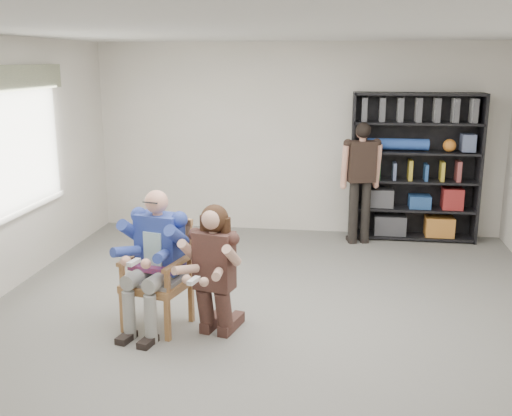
% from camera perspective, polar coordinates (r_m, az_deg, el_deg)
% --- Properties ---
extents(room_shell, '(6.00, 7.00, 2.80)m').
position_cam_1_polar(room_shell, '(5.50, 1.19, 1.98)').
color(room_shell, silver).
rests_on(room_shell, ground).
extents(floor, '(6.00, 7.00, 0.01)m').
position_cam_1_polar(floor, '(5.95, 1.12, -11.34)').
color(floor, gray).
rests_on(floor, ground).
extents(window_left, '(0.16, 2.00, 1.75)m').
position_cam_1_polar(window_left, '(7.34, -21.42, 5.87)').
color(window_left, silver).
rests_on(window_left, room_shell).
extents(armchair, '(0.74, 0.72, 1.05)m').
position_cam_1_polar(armchair, '(5.85, -9.45, -6.37)').
color(armchair, '#9C6935').
rests_on(armchair, floor).
extents(seated_man, '(0.77, 0.94, 1.37)m').
position_cam_1_polar(seated_man, '(5.80, -9.52, -4.90)').
color(seated_man, navy).
rests_on(seated_man, floor).
extents(kneeling_woman, '(0.72, 0.95, 1.25)m').
position_cam_1_polar(kneeling_woman, '(5.56, -4.12, -6.19)').
color(kneeling_woman, '#3E2922').
rests_on(kneeling_woman, floor).
extents(bookshelf, '(1.80, 0.38, 2.10)m').
position_cam_1_polar(bookshelf, '(8.81, 14.86, 3.74)').
color(bookshelf, black).
rests_on(bookshelf, floor).
extents(standing_man, '(0.59, 0.42, 1.71)m').
position_cam_1_polar(standing_man, '(8.48, 9.94, 2.27)').
color(standing_man, black).
rests_on(standing_man, floor).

